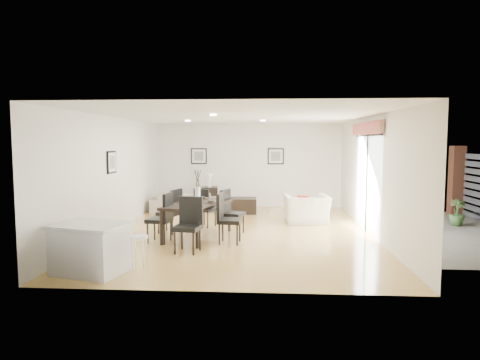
# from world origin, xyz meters

# --- Properties ---
(ground) EXTENTS (8.00, 8.00, 0.00)m
(ground) POSITION_xyz_m (0.00, 0.00, 0.00)
(ground) COLOR tan
(ground) RESTS_ON ground
(wall_back) EXTENTS (6.00, 0.04, 2.70)m
(wall_back) POSITION_xyz_m (0.00, 4.00, 1.35)
(wall_back) COLOR white
(wall_back) RESTS_ON ground
(wall_front) EXTENTS (6.00, 0.04, 2.70)m
(wall_front) POSITION_xyz_m (0.00, -4.00, 1.35)
(wall_front) COLOR white
(wall_front) RESTS_ON ground
(wall_left) EXTENTS (0.04, 8.00, 2.70)m
(wall_left) POSITION_xyz_m (-3.00, 0.00, 1.35)
(wall_left) COLOR white
(wall_left) RESTS_ON ground
(wall_right) EXTENTS (0.04, 8.00, 2.70)m
(wall_right) POSITION_xyz_m (3.00, 0.00, 1.35)
(wall_right) COLOR white
(wall_right) RESTS_ON ground
(ceiling) EXTENTS (6.00, 8.00, 0.02)m
(ceiling) POSITION_xyz_m (0.00, 0.00, 2.70)
(ceiling) COLOR white
(ceiling) RESTS_ON wall_back
(sofa) EXTENTS (2.15, 1.11, 0.60)m
(sofa) POSITION_xyz_m (-1.88, 2.88, 0.30)
(sofa) COLOR gray
(sofa) RESTS_ON ground
(armchair) EXTENTS (1.20, 1.07, 0.73)m
(armchair) POSITION_xyz_m (1.65, 1.28, 0.36)
(armchair) COLOR beige
(armchair) RESTS_ON ground
(courtyard_plant_b) EXTENTS (0.40, 0.40, 0.67)m
(courtyard_plant_b) POSITION_xyz_m (5.43, 1.15, 0.34)
(courtyard_plant_b) COLOR #375625
(courtyard_plant_b) RESTS_ON ground
(dining_table) EXTENTS (1.43, 2.06, 0.78)m
(dining_table) POSITION_xyz_m (-0.90, -0.62, 0.70)
(dining_table) COLOR black
(dining_table) RESTS_ON ground
(dining_chair_wnear) EXTENTS (0.53, 0.53, 1.05)m
(dining_chair_wnear) POSITION_xyz_m (-1.56, -1.10, 0.59)
(dining_chair_wnear) COLOR black
(dining_chair_wnear) RESTS_ON ground
(dining_chair_wfar) EXTENTS (0.58, 0.58, 1.03)m
(dining_chair_wfar) POSITION_xyz_m (-1.57, -0.18, 0.58)
(dining_chair_wfar) COLOR black
(dining_chair_wfar) RESTS_ON ground
(dining_chair_enear) EXTENTS (0.51, 0.51, 1.05)m
(dining_chair_enear) POSITION_xyz_m (-0.25, -1.08, 0.59)
(dining_chair_enear) COLOR black
(dining_chair_enear) RESTS_ON ground
(dining_chair_efar) EXTENTS (0.59, 0.59, 1.02)m
(dining_chair_efar) POSITION_xyz_m (-0.24, -0.12, 0.57)
(dining_chair_efar) COLOR black
(dining_chair_efar) RESTS_ON ground
(dining_chair_head) EXTENTS (0.55, 0.55, 1.06)m
(dining_chair_head) POSITION_xyz_m (-0.89, -1.78, 0.59)
(dining_chair_head) COLOR black
(dining_chair_head) RESTS_ON ground
(dining_chair_foot) EXTENTS (0.58, 0.58, 0.97)m
(dining_chair_foot) POSITION_xyz_m (-0.94, 0.55, 0.54)
(dining_chair_foot) COLOR black
(dining_chair_foot) RESTS_ON ground
(vase) EXTENTS (0.96, 1.47, 0.74)m
(vase) POSITION_xyz_m (-0.90, -0.62, 1.08)
(vase) COLOR white
(vase) RESTS_ON dining_table
(coffee_table) EXTENTS (1.14, 0.71, 0.45)m
(coffee_table) POSITION_xyz_m (-0.25, 2.73, 0.22)
(coffee_table) COLOR black
(coffee_table) RESTS_ON ground
(side_table) EXTENTS (0.56, 0.56, 0.67)m
(side_table) POSITION_xyz_m (-1.21, 3.65, 0.34)
(side_table) COLOR black
(side_table) RESTS_ON ground
(table_lamp) EXTENTS (0.23, 0.23, 0.44)m
(table_lamp) POSITION_xyz_m (-1.21, 3.65, 0.95)
(table_lamp) COLOR white
(table_lamp) RESTS_ON side_table
(cushion) EXTENTS (0.31, 0.12, 0.31)m
(cushion) POSITION_xyz_m (1.55, 1.17, 0.57)
(cushion) COLOR #A52015
(cushion) RESTS_ON armchair
(kitchen_island) EXTENTS (1.35, 1.16, 0.81)m
(kitchen_island) POSITION_xyz_m (-2.23, -3.23, 0.41)
(kitchen_island) COLOR silver
(kitchen_island) RESTS_ON ground
(bar_stool) EXTENTS (0.28, 0.28, 0.62)m
(bar_stool) POSITION_xyz_m (-1.43, -3.23, 0.53)
(bar_stool) COLOR white
(bar_stool) RESTS_ON ground
(framed_print_back_left) EXTENTS (0.52, 0.04, 0.52)m
(framed_print_back_left) POSITION_xyz_m (-1.60, 3.97, 1.65)
(framed_print_back_left) COLOR black
(framed_print_back_left) RESTS_ON wall_back
(framed_print_back_right) EXTENTS (0.52, 0.04, 0.52)m
(framed_print_back_right) POSITION_xyz_m (0.90, 3.97, 1.65)
(framed_print_back_right) COLOR black
(framed_print_back_right) RESTS_ON wall_back
(framed_print_left_wall) EXTENTS (0.04, 0.52, 0.52)m
(framed_print_left_wall) POSITION_xyz_m (-2.97, -0.20, 1.65)
(framed_print_left_wall) COLOR black
(framed_print_left_wall) RESTS_ON wall_left
(sliding_door) EXTENTS (0.12, 2.70, 2.57)m
(sliding_door) POSITION_xyz_m (2.96, 0.30, 1.66)
(sliding_door) COLOR white
(sliding_door) RESTS_ON wall_right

